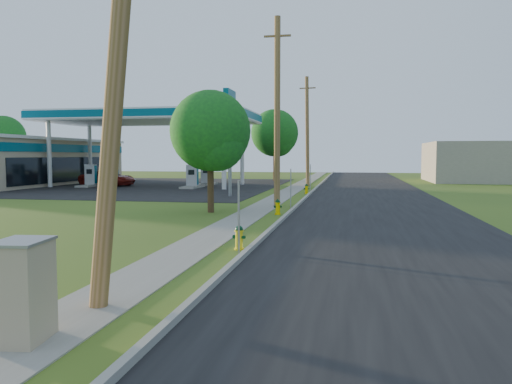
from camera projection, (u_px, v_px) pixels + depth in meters
ground_plane at (177, 295)px, 9.52m from camera, size 140.00×140.00×0.00m
road at (385, 227)px, 18.47m from camera, size 8.00×120.00×0.02m
curb at (278, 223)px, 19.22m from camera, size 0.15×120.00×0.15m
sidewalk at (234, 223)px, 19.55m from camera, size 1.50×120.00×0.03m
forecourt at (129, 186)px, 43.87m from camera, size 26.00×28.00×0.02m
utility_pole_near at (119, 27)px, 8.30m from camera, size 1.40×0.32×9.48m
utility_pole_mid at (277, 111)px, 25.92m from camera, size 1.40×0.32×9.80m
utility_pole_far at (307, 131)px, 43.56m from camera, size 1.40×0.32×9.50m
sign_post_near at (239, 217)px, 13.52m from camera, size 0.05×0.04×2.00m
sign_post_mid at (291, 189)px, 25.07m from camera, size 0.05×0.04×2.00m
sign_post_far at (310, 178)px, 37.02m from camera, size 0.05×0.04×2.00m
gas_canopy at (149, 118)px, 43.06m from camera, size 18.18×9.18×6.40m
fuel_pump_nw at (91, 178)px, 42.32m from camera, size 1.20×3.20×1.90m
fuel_pump_ne at (192, 179)px, 40.63m from camera, size 1.20×3.20×1.90m
fuel_pump_sw at (113, 176)px, 46.24m from camera, size 1.20×3.20×1.90m
fuel_pump_se at (206, 177)px, 44.55m from camera, size 1.20×3.20×1.90m
convenience_store at (17, 161)px, 45.77m from camera, size 10.40×22.40×4.25m
price_pylon at (230, 112)px, 32.01m from camera, size 0.34×2.04×6.85m
distant_building at (501, 162)px, 50.08m from camera, size 14.00×10.00×4.00m
tree_verge at (212, 134)px, 23.00m from camera, size 3.75×3.75×5.68m
tree_lot at (276, 135)px, 51.77m from camera, size 4.92×4.92×7.46m
tree_back at (4, 139)px, 53.34m from camera, size 4.56×4.56×6.92m
hydrant_near at (239, 237)px, 14.08m from camera, size 0.38×0.34×0.73m
hydrant_mid at (278, 207)px, 22.47m from camera, size 0.37×0.33×0.71m
hydrant_far at (306, 189)px, 34.58m from camera, size 0.37×0.33×0.71m
utility_cabinet at (23, 292)px, 7.05m from camera, size 0.76×0.94×1.48m
car_red at (108, 178)px, 43.38m from camera, size 5.19×2.93×1.37m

